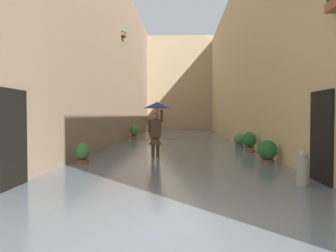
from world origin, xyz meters
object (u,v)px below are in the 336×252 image
object	(u,v)px
potted_plant_far_right	(83,155)
potted_plant_mid_left	(267,152)
person_wading	(156,119)
potted_plant_mid_right	(134,132)
potted_plant_far_left	(239,141)
mooring_bollard	(303,171)
potted_plant_near_left	(249,143)

from	to	relation	value
potted_plant_far_right	potted_plant_mid_left	distance (m)	5.80
person_wading	potted_plant_mid_left	distance (m)	4.02
potted_plant_far_right	potted_plant_mid_right	bearing A→B (deg)	-90.19
potted_plant_far_left	mooring_bollard	world-z (taller)	mooring_bollard
potted_plant_far_right	potted_plant_near_left	bearing A→B (deg)	-150.47
potted_plant_mid_left	potted_plant_far_left	distance (m)	4.78
potted_plant_mid_left	potted_plant_near_left	size ratio (longest dim) A/B	0.88
potted_plant_near_left	potted_plant_mid_right	bearing A→B (deg)	-52.70
potted_plant_mid_left	potted_plant_near_left	bearing A→B (deg)	-90.24
potted_plant_mid_left	potted_plant_far_right	bearing A→B (deg)	4.92
potted_plant_far_right	potted_plant_far_left	world-z (taller)	potted_plant_far_left
potted_plant_mid_left	potted_plant_mid_right	size ratio (longest dim) A/B	0.83
mooring_bollard	potted_plant_far_left	bearing A→B (deg)	-90.80
potted_plant_mid_left	potted_plant_far_left	size ratio (longest dim) A/B	1.05
person_wading	potted_plant_far_left	size ratio (longest dim) A/B	2.67
potted_plant_far_left	potted_plant_near_left	world-z (taller)	potted_plant_near_left
potted_plant_far_left	potted_plant_mid_left	bearing A→B (deg)	90.51
potted_plant_far_right	potted_plant_near_left	xyz separation A→B (m)	(-5.79, -3.28, 0.14)
potted_plant_far_right	potted_plant_far_left	size ratio (longest dim) A/B	0.98
potted_plant_far_left	person_wading	bearing A→B (deg)	43.56
potted_plant_far_right	mooring_bollard	distance (m)	6.35
potted_plant_mid_left	potted_plant_near_left	world-z (taller)	potted_plant_near_left
potted_plant_far_right	potted_plant_mid_left	bearing A→B (deg)	-175.08
potted_plant_mid_right	mooring_bollard	world-z (taller)	potted_plant_mid_right
potted_plant_far_right	potted_plant_mid_right	world-z (taller)	potted_plant_mid_right
potted_plant_far_left	potted_plant_near_left	size ratio (longest dim) A/B	0.84
person_wading	potted_plant_mid_left	world-z (taller)	person_wading
potted_plant_near_left	mooring_bollard	xyz separation A→B (m)	(0.17, 6.23, -0.09)
potted_plant_far_right	potted_plant_mid_left	xyz separation A→B (m)	(-5.78, -0.50, 0.07)
potted_plant_far_right	potted_plant_mid_right	distance (m)	10.83
potted_plant_far_left	mooring_bollard	xyz separation A→B (m)	(0.11, 8.23, 0.01)
potted_plant_far_right	potted_plant_mid_right	size ratio (longest dim) A/B	0.77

